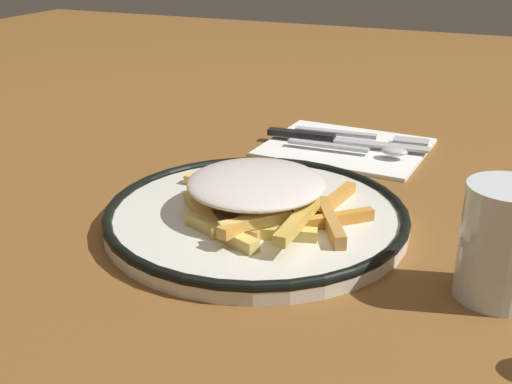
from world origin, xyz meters
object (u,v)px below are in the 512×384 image
plate (256,215)px  fries_heap (259,191)px  fork (361,135)px  knife (332,138)px  napkin (346,146)px  spoon (367,149)px  water_glass (503,243)px

plate → fries_heap: bearing=59.6°
fork → knife: size_ratio=0.84×
fries_heap → fork: fries_heap is taller
knife → fork: bearing=134.0°
napkin → spoon: bearing=52.2°
water_glass → plate: bearing=-101.1°
napkin → water_glass: size_ratio=2.14×
fries_heap → water_glass: bearing=79.3°
napkin → spoon: (0.03, 0.03, 0.01)m
fries_heap → knife: (-0.26, -0.01, -0.02)m
fries_heap → spoon: 0.24m
fork → knife: 0.04m
fries_heap → napkin: bearing=177.6°
fork → napkin: bearing=-22.9°
fries_heap → spoon: bearing=168.8°
spoon → napkin: bearing=-127.8°
plate → fries_heap: fries_heap is taller
plate → knife: bearing=-179.2°
fries_heap → napkin: 0.26m
fork → knife: knife is taller
knife → spoon: (0.03, 0.05, 0.00)m
napkin → fork: size_ratio=1.12×
plate → napkin: plate is taller
napkin → fork: 0.03m
plate → napkin: 0.26m
plate → water_glass: 0.23m
fork → water_glass: (0.33, 0.19, 0.03)m
napkin → plate: bearing=-3.4°
spoon → water_glass: 0.32m
plate → spoon: 0.23m
napkin → fork: (-0.03, 0.01, 0.01)m
water_glass → fries_heap: bearing=-100.7°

